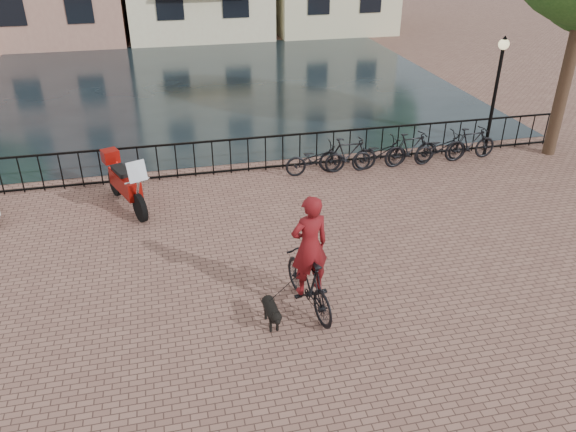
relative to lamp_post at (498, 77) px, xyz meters
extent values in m
plane|color=brown|center=(-7.20, -7.60, -2.38)|extent=(100.00, 100.00, 0.00)
plane|color=black|center=(-7.20, 9.70, -2.38)|extent=(20.00, 20.00, 0.00)
cube|color=black|center=(-7.20, 0.40, -1.38)|extent=(20.00, 0.05, 0.05)
cube|color=black|center=(-7.20, 0.40, -2.30)|extent=(20.00, 0.05, 0.05)
cylinder|color=black|center=(2.00, -0.30, 0.42)|extent=(0.36, 0.36, 5.60)
cylinder|color=black|center=(0.00, 0.00, -0.78)|extent=(0.10, 0.10, 3.20)
sphere|color=beige|center=(0.00, 0.00, 0.92)|extent=(0.30, 0.30, 0.30)
imported|color=black|center=(-7.14, -6.03, -1.78)|extent=(0.91, 2.05, 1.19)
imported|color=#600E12|center=(-7.14, -6.03, -0.83)|extent=(0.94, 0.70, 2.33)
imported|color=black|center=(-5.40, -0.20, -1.93)|extent=(1.72, 0.61, 0.90)
imported|color=black|center=(-4.45, -0.20, -1.88)|extent=(1.70, 0.60, 1.00)
imported|color=black|center=(-3.50, -0.20, -1.93)|extent=(1.76, 0.76, 0.90)
imported|color=black|center=(-2.55, -0.20, -1.88)|extent=(1.71, 0.66, 1.00)
imported|color=black|center=(-1.60, -0.20, -1.93)|extent=(1.77, 0.76, 0.90)
imported|color=black|center=(-0.65, -0.20, -1.88)|extent=(1.69, 0.59, 1.00)
camera|label=1|loc=(-9.40, -14.16, 4.16)|focal=35.00mm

